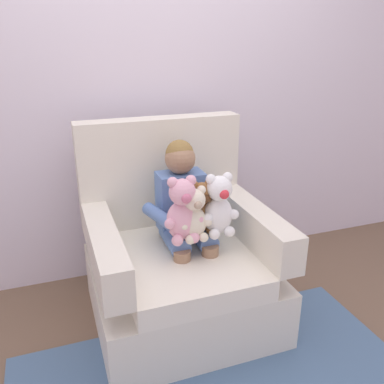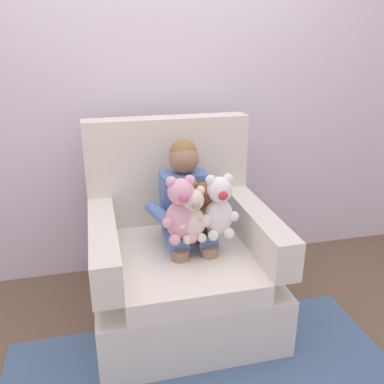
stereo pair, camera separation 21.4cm
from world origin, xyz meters
TOP-DOWN VIEW (x-y plane):
  - ground_plane at (0.00, 0.00)m, footprint 8.00×8.00m
  - back_wall at (0.00, 0.71)m, footprint 6.00×0.10m
  - armchair at (0.00, 0.05)m, footprint 0.98×0.94m
  - seated_child at (0.05, 0.08)m, footprint 0.45×0.39m
  - plush_brown at (0.10, -0.05)m, footprint 0.18×0.14m
  - plush_pink at (-0.02, -0.10)m, footprint 0.21×0.17m
  - plush_cream at (0.04, -0.11)m, footprint 0.17×0.14m
  - plush_white at (0.18, -0.10)m, footprint 0.20×0.17m

SIDE VIEW (x-z plane):
  - ground_plane at x=0.00m, z-range 0.00..0.00m
  - armchair at x=0.00m, z-range -0.22..0.91m
  - seated_child at x=0.05m, z-range 0.26..1.09m
  - plush_cream at x=0.04m, z-range 0.56..0.85m
  - plush_brown at x=0.10m, z-range 0.56..0.86m
  - plush_white at x=0.18m, z-range 0.56..0.90m
  - plush_pink at x=-0.02m, z-range 0.56..0.91m
  - back_wall at x=0.00m, z-range 0.00..2.60m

